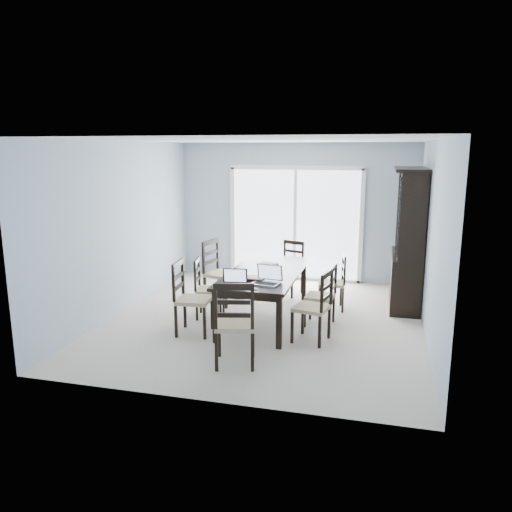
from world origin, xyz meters
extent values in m
plane|color=beige|center=(0.00, 0.00, 0.00)|extent=(5.00, 5.00, 0.00)
plane|color=white|center=(0.00, 0.00, 2.60)|extent=(5.00, 5.00, 0.00)
cube|color=#9EAEBD|center=(0.00, 2.50, 1.30)|extent=(4.50, 0.02, 2.60)
cube|color=#9EAEBD|center=(-2.25, 0.00, 1.30)|extent=(0.02, 5.00, 2.60)
cube|color=#9EAEBD|center=(2.25, 0.00, 1.30)|extent=(0.02, 5.00, 2.60)
cube|color=gray|center=(0.00, 3.50, -0.05)|extent=(4.50, 2.00, 0.10)
cube|color=#99999E|center=(0.00, 4.50, 0.55)|extent=(4.50, 0.06, 1.10)
cube|color=black|center=(0.00, 0.00, 0.73)|extent=(1.00, 2.20, 0.04)
cube|color=black|center=(0.00, 0.00, 0.67)|extent=(0.88, 2.08, 0.10)
cube|color=black|center=(-0.42, -1.00, 0.34)|extent=(0.07, 0.07, 0.69)
cube|color=black|center=(0.42, -1.00, 0.34)|extent=(0.07, 0.07, 0.69)
cube|color=black|center=(-0.42, 1.00, 0.34)|extent=(0.07, 0.07, 0.69)
cube|color=black|center=(0.42, 1.00, 0.34)|extent=(0.07, 0.07, 0.69)
cube|color=black|center=(2.01, 1.25, 0.42)|extent=(0.45, 1.30, 0.85)
cube|color=black|center=(2.04, 1.25, 1.50)|extent=(0.38, 1.30, 1.30)
cube|color=black|center=(2.01, 1.25, 2.17)|extent=(0.50, 1.38, 0.05)
cube|color=black|center=(1.84, 0.83, 1.50)|extent=(0.02, 0.36, 1.18)
cube|color=black|center=(1.84, 1.25, 1.50)|extent=(0.02, 0.36, 1.18)
cube|color=black|center=(1.84, 1.67, 1.50)|extent=(0.02, 0.36, 1.18)
cube|color=silver|center=(0.00, 2.48, 1.05)|extent=(2.40, 0.02, 2.10)
cube|color=white|center=(0.00, 2.46, 2.14)|extent=(2.52, 0.05, 0.08)
cube|color=white|center=(0.00, 2.46, 1.05)|extent=(0.06, 0.05, 2.10)
cube|color=white|center=(0.00, 2.46, 0.03)|extent=(2.52, 0.05, 0.05)
cube|color=black|center=(-1.03, -0.57, 0.22)|extent=(0.04, 0.04, 0.45)
cube|color=black|center=(-0.99, -0.97, 0.22)|extent=(0.04, 0.04, 0.45)
cube|color=black|center=(-0.63, -0.54, 0.22)|extent=(0.04, 0.04, 0.45)
cube|color=black|center=(-0.60, -0.93, 0.22)|extent=(0.04, 0.04, 0.45)
cube|color=tan|center=(-0.81, -0.75, 0.47)|extent=(0.47, 0.47, 0.05)
cube|color=black|center=(-1.03, 0.08, 0.20)|extent=(0.04, 0.04, 0.40)
cube|color=black|center=(-0.97, -0.26, 0.20)|extent=(0.04, 0.04, 0.40)
cube|color=black|center=(-0.69, 0.15, 0.20)|extent=(0.04, 0.04, 0.40)
cube|color=black|center=(-0.62, -0.19, 0.20)|extent=(0.04, 0.04, 0.40)
cube|color=tan|center=(-0.83, -0.06, 0.42)|extent=(0.46, 0.46, 0.05)
cube|color=black|center=(-1.01, 0.89, 0.23)|extent=(0.05, 0.05, 0.46)
cube|color=black|center=(-1.12, 0.50, 0.23)|extent=(0.05, 0.05, 0.46)
cube|color=black|center=(-0.62, 0.78, 0.23)|extent=(0.05, 0.05, 0.46)
cube|color=black|center=(-0.73, 0.39, 0.23)|extent=(0.05, 0.05, 0.46)
cube|color=tan|center=(-0.87, 0.64, 0.49)|extent=(0.55, 0.55, 0.05)
cube|color=black|center=(0.92, -0.86, 0.21)|extent=(0.04, 0.04, 0.43)
cube|color=black|center=(1.00, -0.49, 0.21)|extent=(0.04, 0.04, 0.43)
cube|color=black|center=(0.55, -0.78, 0.21)|extent=(0.04, 0.04, 0.43)
cube|color=black|center=(0.63, -0.41, 0.21)|extent=(0.04, 0.04, 0.43)
cube|color=tan|center=(0.77, -0.63, 0.45)|extent=(0.49, 0.49, 0.05)
cube|color=black|center=(0.96, -0.17, 0.20)|extent=(0.03, 0.03, 0.39)
cube|color=black|center=(0.99, 0.18, 0.20)|extent=(0.03, 0.03, 0.39)
cube|color=black|center=(0.62, -0.14, 0.20)|extent=(0.03, 0.03, 0.39)
cube|color=black|center=(0.64, 0.20, 0.20)|extent=(0.03, 0.03, 0.39)
cube|color=tan|center=(0.80, 0.02, 0.42)|extent=(0.41, 0.41, 0.05)
cube|color=black|center=(1.08, 0.64, 0.20)|extent=(0.04, 0.04, 0.39)
cube|color=black|center=(1.02, 0.98, 0.20)|extent=(0.04, 0.04, 0.39)
cube|color=black|center=(0.74, 0.58, 0.20)|extent=(0.04, 0.04, 0.39)
cube|color=black|center=(0.68, 0.92, 0.20)|extent=(0.04, 0.04, 0.39)
cube|color=tan|center=(0.88, 0.78, 0.41)|extent=(0.44, 0.44, 0.05)
cube|color=black|center=(-0.13, -1.82, 0.23)|extent=(0.05, 0.05, 0.46)
cube|color=black|center=(0.26, -1.72, 0.23)|extent=(0.05, 0.05, 0.46)
cube|color=black|center=(-0.23, -1.42, 0.23)|extent=(0.05, 0.05, 0.46)
cube|color=black|center=(0.16, -1.32, 0.23)|extent=(0.05, 0.05, 0.46)
cube|color=tan|center=(0.02, -1.57, 0.49)|extent=(0.55, 0.55, 0.05)
cube|color=black|center=(0.30, 1.53, 0.20)|extent=(0.04, 0.04, 0.41)
cube|color=black|center=(-0.04, 1.65, 0.20)|extent=(0.04, 0.04, 0.41)
cube|color=black|center=(0.19, 1.19, 0.20)|extent=(0.04, 0.04, 0.41)
cube|color=black|center=(-0.15, 1.30, 0.20)|extent=(0.04, 0.04, 0.41)
cube|color=tan|center=(0.07, 1.42, 0.43)|extent=(0.50, 0.50, 0.05)
cube|color=black|center=(-0.19, -0.94, 0.76)|extent=(0.35, 0.27, 0.02)
cube|color=silver|center=(-0.19, -0.94, 0.87)|extent=(0.28, 0.08, 0.17)
cube|color=#B3B3B5|center=(0.18, -0.71, 0.76)|extent=(0.39, 0.30, 0.02)
cube|color=silver|center=(0.18, -0.71, 0.88)|extent=(0.32, 0.09, 0.19)
cube|color=maroon|center=(-0.02, -0.53, 0.76)|extent=(0.25, 0.21, 0.03)
cube|color=gold|center=(-0.01, -0.53, 0.79)|extent=(0.25, 0.20, 0.01)
cube|color=black|center=(0.07, -1.00, 0.76)|extent=(0.11, 0.05, 0.01)
cube|color=#43110D|center=(0.01, 0.23, 0.78)|extent=(0.28, 0.17, 0.07)
cube|color=brown|center=(-0.47, 3.59, 0.41)|extent=(1.81, 1.65, 0.83)
cube|color=gray|center=(-0.47, 3.59, 0.86)|extent=(1.86, 1.70, 0.06)
camera|label=1|loc=(1.61, -6.83, 2.48)|focal=35.00mm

